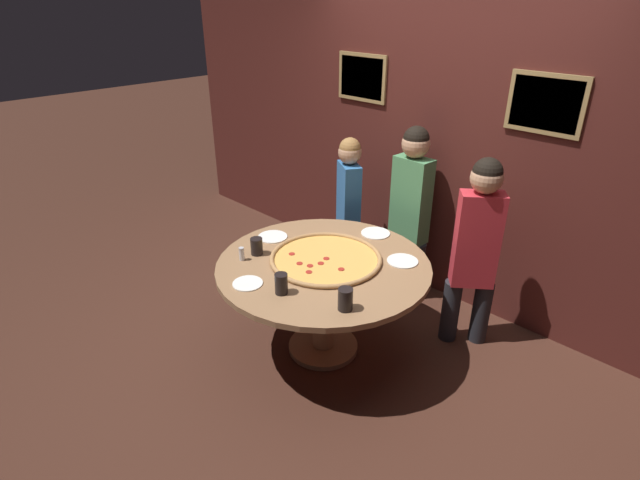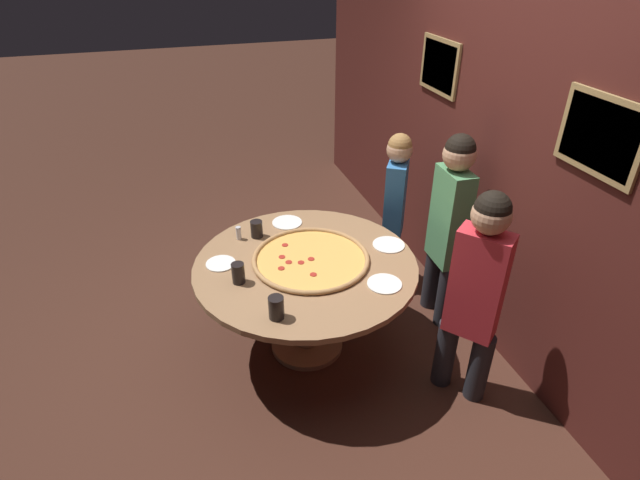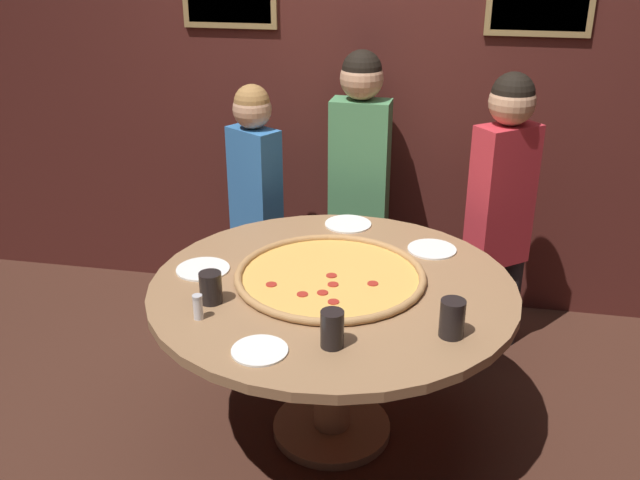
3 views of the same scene
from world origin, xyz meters
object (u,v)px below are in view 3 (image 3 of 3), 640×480
Objects in this scene: dining_table at (333,314)px; drink_cup_far_right at (332,329)px; giant_pizza at (330,276)px; drink_cup_near_left at (452,318)px; white_plate_near_front at (348,224)px; diner_side_right at (359,173)px; condiment_shaker at (198,307)px; diner_far_right at (255,193)px; white_plate_far_back at (432,249)px; white_plate_left_side at (203,269)px; drink_cup_centre_back at (211,288)px; diner_centre_back at (501,202)px; white_plate_beside_cup at (260,350)px.

drink_cup_far_right is (0.08, -0.46, 0.21)m from dining_table.
giant_pizza is 5.64× the size of drink_cup_near_left.
diner_side_right is at bearing 91.73° from white_plate_near_front.
condiment_shaker is (-0.92, -0.06, -0.02)m from drink_cup_near_left.
diner_far_right is at bearing 151.14° from white_plate_near_front.
white_plate_far_back is 0.81m from diner_side_right.
drink_cup_far_right reaches higher than white_plate_far_back.
white_plate_left_side is 1.00× the size of white_plate_near_front.
white_plate_far_back is 2.23× the size of condiment_shaker.
white_plate_near_front is 0.15× the size of diner_side_right.
diner_side_right is at bearing 73.90° from drink_cup_centre_back.
drink_cup_centre_back is 1.56m from diner_centre_back.
diner_side_right is at bearing 75.08° from condiment_shaker.
drink_cup_near_left is at bearing -81.88° from white_plate_far_back.
white_plate_left_side is (-0.13, 0.26, -0.06)m from drink_cup_centre_back.
diner_centre_back is 0.97× the size of diner_side_right.
drink_cup_far_right is at bearing -36.67° from white_plate_left_side.
diner_centre_back is at bearing 33.68° from white_plate_left_side.
dining_table is 6.62× the size of white_plate_left_side.
drink_cup_far_right is at bearing -159.87° from drink_cup_near_left.
drink_cup_centre_back is at bearing -63.72° from white_plate_left_side.
diner_centre_back reaches higher than white_plate_near_front.
drink_cup_near_left is 0.64× the size of white_plate_far_back.
drink_cup_near_left is (0.50, -0.35, 0.06)m from giant_pizza.
white_plate_near_front is at bearing 119.02° from drink_cup_near_left.
drink_cup_near_left reaches higher than condiment_shaker.
drink_cup_centre_back is (-0.91, 0.07, -0.01)m from drink_cup_near_left.
drink_cup_near_left is 0.92m from condiment_shaker.
condiment_shaker is 1.51m from diner_side_right.
white_plate_near_front is at bearing -176.46° from diner_far_right.
diner_centre_back is 1.27m from diner_far_right.
drink_cup_far_right is 0.43m from drink_cup_near_left.
drink_cup_centre_back is at bearing -145.89° from giant_pizza.
dining_table is 11.02× the size of drink_cup_far_right.
diner_side_right is at bearing 64.58° from white_plate_left_side.
white_plate_near_front is 0.48m from diner_side_right.
diner_side_right is (-0.43, 0.69, 0.10)m from white_plate_far_back.
drink_cup_far_right reaches higher than giant_pizza.
giant_pizza is 0.51m from drink_cup_far_right.
white_plate_far_back is at bearing 22.36° from white_plate_left_side.
drink_cup_near_left reaches higher than white_plate_beside_cup.
white_plate_beside_cup is (0.40, -0.56, 0.00)m from white_plate_left_side.
drink_cup_near_left is 0.68m from white_plate_beside_cup.
drink_cup_near_left is 1.09m from white_plate_left_side.
giant_pizza is 0.60m from white_plate_beside_cup.
white_plate_far_back is 0.55m from diner_centre_back.
diner_far_right reaches higher than white_plate_near_front.
diner_far_right reaches higher than white_plate_left_side.
giant_pizza reaches higher than white_plate_far_back.
giant_pizza is at bearing 76.56° from white_plate_beside_cup.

